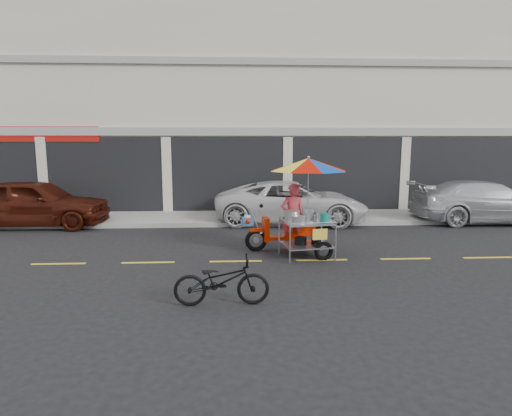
{
  "coord_description": "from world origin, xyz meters",
  "views": [
    {
      "loc": [
        -2.04,
        -9.56,
        2.73
      ],
      "look_at": [
        -1.5,
        0.6,
        1.15
      ],
      "focal_mm": 30.0,
      "sensor_mm": 36.0,
      "label": 1
    }
  ],
  "objects_px": {
    "maroon_sedan": "(35,203)",
    "near_bicycle": "(222,281)",
    "white_pickup": "(291,202)",
    "silver_pickup": "(486,202)",
    "food_vendor_rig": "(302,193)"
  },
  "relations": [
    {
      "from": "maroon_sedan",
      "to": "near_bicycle",
      "type": "distance_m",
      "value": 9.38
    },
    {
      "from": "maroon_sedan",
      "to": "white_pickup",
      "type": "height_order",
      "value": "maroon_sedan"
    },
    {
      "from": "silver_pickup",
      "to": "maroon_sedan",
      "type": "bearing_deg",
      "value": 91.62
    },
    {
      "from": "maroon_sedan",
      "to": "silver_pickup",
      "type": "relative_size",
      "value": 0.94
    },
    {
      "from": "white_pickup",
      "to": "near_bicycle",
      "type": "xyz_separation_m",
      "value": [
        -2.17,
        -7.34,
        -0.29
      ]
    },
    {
      "from": "white_pickup",
      "to": "near_bicycle",
      "type": "distance_m",
      "value": 7.66
    },
    {
      "from": "near_bicycle",
      "to": "silver_pickup",
      "type": "bearing_deg",
      "value": -52.75
    },
    {
      "from": "near_bicycle",
      "to": "food_vendor_rig",
      "type": "bearing_deg",
      "value": -31.04
    },
    {
      "from": "white_pickup",
      "to": "silver_pickup",
      "type": "xyz_separation_m",
      "value": [
        6.59,
        -0.34,
        0.0
      ]
    },
    {
      "from": "maroon_sedan",
      "to": "food_vendor_rig",
      "type": "distance_m",
      "value": 8.92
    },
    {
      "from": "maroon_sedan",
      "to": "near_bicycle",
      "type": "bearing_deg",
      "value": -137.85
    },
    {
      "from": "maroon_sedan",
      "to": "silver_pickup",
      "type": "distance_m",
      "value": 14.94
    },
    {
      "from": "maroon_sedan",
      "to": "food_vendor_rig",
      "type": "bearing_deg",
      "value": -114.41
    },
    {
      "from": "near_bicycle",
      "to": "food_vendor_rig",
      "type": "relative_size",
      "value": 0.61
    },
    {
      "from": "maroon_sedan",
      "to": "white_pickup",
      "type": "relative_size",
      "value": 0.9
    }
  ]
}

